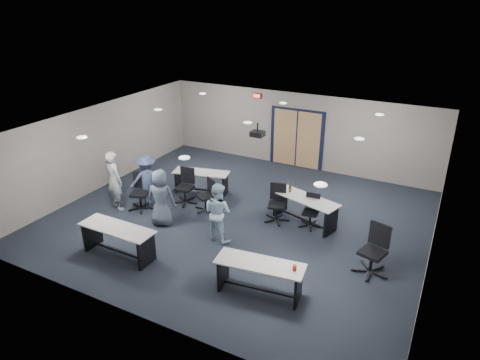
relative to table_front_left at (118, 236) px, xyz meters
The scene contains 24 objects.
floor 3.51m from the table_front_left, 60.71° to the left, with size 10.00×10.00×0.00m, color black.
back_wall 7.76m from the table_front_left, 77.29° to the left, with size 10.00×0.04×2.70m, color gray.
front_wall 2.39m from the table_front_left, 41.02° to the right, with size 10.00×0.04×2.70m, color gray.
left_wall 4.55m from the table_front_left, 137.52° to the left, with size 0.04×9.00×2.70m, color gray.
right_wall 7.39m from the table_front_left, 24.31° to the left, with size 0.04×9.00×2.70m, color gray.
ceiling 4.09m from the table_front_left, 60.71° to the left, with size 10.00×9.00×0.04m, color silver.
double_door 7.69m from the table_front_left, 77.23° to the left, with size 2.00×0.07×2.20m.
exit_sign 7.71m from the table_front_left, 89.26° to the left, with size 0.32×0.07×0.18m.
ceiling_projector 4.46m from the table_front_left, 60.45° to the left, with size 0.35×0.32×0.37m.
ceiling_can_lights 4.26m from the table_front_left, 62.61° to the left, with size 6.24×5.74×0.02m, color silver, non-canonical shape.
table_front_left is the anchor object (origin of this frame).
table_front_right 3.64m from the table_front_left, ahead, with size 1.94×0.86×0.88m.
table_back_left 3.97m from the table_front_left, 92.13° to the left, with size 1.85×0.99×0.71m.
table_back_right 4.97m from the table_front_left, 46.40° to the left, with size 2.03×1.18×1.07m.
chair_back_a 3.11m from the table_front_left, 93.65° to the left, with size 0.68×0.68×1.08m, color black, non-canonical shape.
chair_back_b 3.05m from the table_front_left, 78.55° to the left, with size 0.60×0.60×0.96m, color black, non-canonical shape.
chair_back_c 4.31m from the table_front_left, 51.15° to the left, with size 0.67×0.67×1.07m, color black, non-canonical shape.
chair_back_d 5.05m from the table_front_left, 43.79° to the left, with size 0.58×0.58×0.93m, color black, non-canonical shape.
chair_loose_left 2.44m from the table_front_left, 117.72° to the left, with size 0.68×0.68×1.09m, color black, non-canonical shape.
chair_loose_right 5.95m from the table_front_left, 20.69° to the left, with size 0.74×0.74×1.18m, color black, non-canonical shape.
person_gray 2.60m from the table_front_left, 133.60° to the left, with size 0.66×0.43×1.80m, color #9AA5A8.
person_plaid 1.76m from the table_front_left, 90.49° to the left, with size 0.78×0.51×1.60m, color #4D5769.
person_lightblue 2.50m from the table_front_left, 45.27° to the left, with size 0.77×0.60×1.58m, color #ADCCE5.
person_back 2.79m from the table_front_left, 114.20° to the left, with size 1.02×0.58×1.58m, color #3D486E.
Camera 1 is at (4.98, -9.48, 5.90)m, focal length 32.00 mm.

